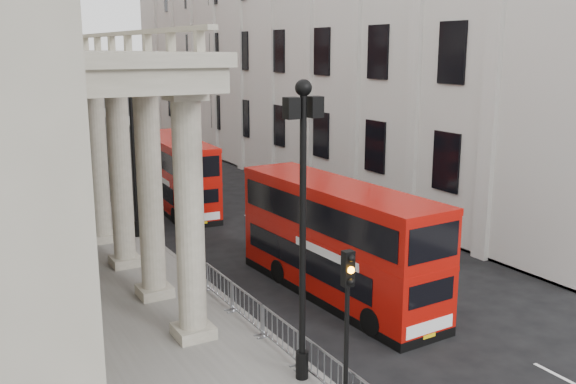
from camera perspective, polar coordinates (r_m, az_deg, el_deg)
The scene contains 14 objects.
sidewalk_west at distance 41.65m, azimuth -20.27°, elevation -0.80°, with size 6.00×140.00×0.12m, color slate.
sidewalk_east at distance 46.97m, azimuth -0.05°, elevation 1.45°, with size 3.00×140.00×0.12m, color slate.
kerb at distance 42.18m, azimuth -16.32°, elevation -0.35°, with size 0.20×140.00×0.14m, color slate.
east_building at distance 49.16m, azimuth 1.41°, elevation 16.52°, with size 8.00×55.00×25.00m, color beige.
monument_column at distance 103.51m, azimuth -21.74°, elevation 15.57°, with size 8.00×8.00×54.20m.
lamp_post_south at distance 17.05m, azimuth 1.32°, elevation -1.93°, with size 1.05×0.44×8.32m.
lamp_post_mid at distance 31.63m, azimuth -13.64°, elevation 4.52°, with size 1.05×0.44×8.32m.
lamp_post_north at distance 47.15m, azimuth -19.04°, elevation 6.77°, with size 1.05×0.44×8.32m.
traffic_light at distance 16.06m, azimuth 5.32°, elevation -9.71°, with size 0.28×0.33×4.30m.
bus_near at distance 24.10m, azimuth 4.36°, elevation -4.14°, with size 2.92×10.09×4.31m.
bus_far at distance 37.83m, azimuth -9.96°, elevation 1.74°, with size 2.86×9.68×4.13m.
pedestrian_a at distance 28.05m, azimuth -17.65°, elevation -4.92°, with size 0.65×0.43×1.80m, color black.
pedestrian_b at distance 31.83m, azimuth -18.28°, elevation -3.02°, with size 0.80×0.62×1.65m, color black.
pedestrian_c at distance 34.98m, azimuth -18.57°, elevation -1.58°, with size 0.85×0.55×1.73m, color black.
Camera 1 is at (-9.02, -10.19, 9.21)m, focal length 40.00 mm.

